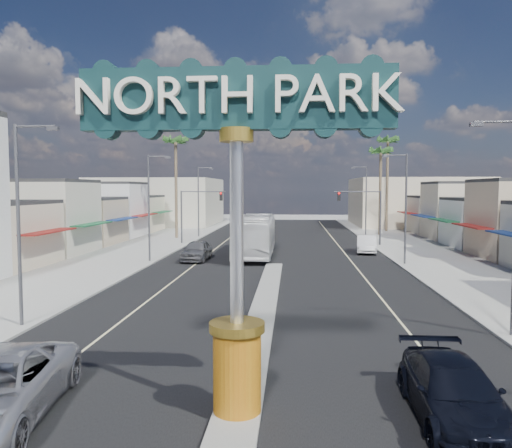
% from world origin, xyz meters
% --- Properties ---
extents(ground, '(160.00, 160.00, 0.00)m').
position_xyz_m(ground, '(0.00, 30.00, 0.00)').
color(ground, gray).
rests_on(ground, ground).
extents(road, '(20.00, 120.00, 0.01)m').
position_xyz_m(road, '(0.00, 30.00, 0.01)').
color(road, black).
rests_on(road, ground).
extents(median_island, '(1.30, 30.00, 0.16)m').
position_xyz_m(median_island, '(0.00, 14.00, 0.08)').
color(median_island, gray).
rests_on(median_island, ground).
extents(sidewalk_left, '(8.00, 120.00, 0.12)m').
position_xyz_m(sidewalk_left, '(-14.00, 30.00, 0.06)').
color(sidewalk_left, gray).
rests_on(sidewalk_left, ground).
extents(sidewalk_right, '(8.00, 120.00, 0.12)m').
position_xyz_m(sidewalk_right, '(14.00, 30.00, 0.06)').
color(sidewalk_right, gray).
rests_on(sidewalk_right, ground).
extents(storefront_row_left, '(12.00, 42.00, 6.00)m').
position_xyz_m(storefront_row_left, '(-24.00, 43.00, 3.00)').
color(storefront_row_left, beige).
rests_on(storefront_row_left, ground).
extents(storefront_row_right, '(12.00, 42.00, 6.00)m').
position_xyz_m(storefront_row_right, '(24.00, 43.00, 3.00)').
color(storefront_row_right, '#B7B29E').
rests_on(storefront_row_right, ground).
extents(backdrop_far_left, '(20.00, 20.00, 8.00)m').
position_xyz_m(backdrop_far_left, '(-22.00, 75.00, 4.00)').
color(backdrop_far_left, '#B7B29E').
rests_on(backdrop_far_left, ground).
extents(backdrop_far_right, '(20.00, 20.00, 8.00)m').
position_xyz_m(backdrop_far_right, '(22.00, 75.00, 4.00)').
color(backdrop_far_right, beige).
rests_on(backdrop_far_right, ground).
extents(gateway_sign, '(8.20, 1.50, 9.15)m').
position_xyz_m(gateway_sign, '(0.00, 1.98, 5.93)').
color(gateway_sign, '#B6570E').
rests_on(gateway_sign, median_island).
extents(traffic_signal_left, '(5.09, 0.45, 6.00)m').
position_xyz_m(traffic_signal_left, '(-9.18, 43.99, 4.27)').
color(traffic_signal_left, '#47474C').
rests_on(traffic_signal_left, ground).
extents(traffic_signal_right, '(5.09, 0.45, 6.00)m').
position_xyz_m(traffic_signal_right, '(9.18, 43.99, 4.27)').
color(traffic_signal_right, '#47474C').
rests_on(traffic_signal_right, ground).
extents(streetlight_l_near, '(2.03, 0.22, 9.00)m').
position_xyz_m(streetlight_l_near, '(-10.43, 10.00, 5.07)').
color(streetlight_l_near, '#47474C').
rests_on(streetlight_l_near, ground).
extents(streetlight_l_mid, '(2.03, 0.22, 9.00)m').
position_xyz_m(streetlight_l_mid, '(-10.43, 30.00, 5.07)').
color(streetlight_l_mid, '#47474C').
rests_on(streetlight_l_mid, ground).
extents(streetlight_l_far, '(2.03, 0.22, 9.00)m').
position_xyz_m(streetlight_l_far, '(-10.43, 52.00, 5.07)').
color(streetlight_l_far, '#47474C').
rests_on(streetlight_l_far, ground).
extents(streetlight_r_near, '(2.03, 0.22, 9.00)m').
position_xyz_m(streetlight_r_near, '(10.43, 10.00, 5.07)').
color(streetlight_r_near, '#47474C').
rests_on(streetlight_r_near, ground).
extents(streetlight_r_mid, '(2.03, 0.22, 9.00)m').
position_xyz_m(streetlight_r_mid, '(10.43, 30.00, 5.07)').
color(streetlight_r_mid, '#47474C').
rests_on(streetlight_r_mid, ground).
extents(streetlight_r_far, '(2.03, 0.22, 9.00)m').
position_xyz_m(streetlight_r_far, '(10.43, 52.00, 5.07)').
color(streetlight_r_far, '#47474C').
rests_on(streetlight_r_far, ground).
extents(palm_left_far, '(2.60, 2.60, 13.10)m').
position_xyz_m(palm_left_far, '(-13.00, 50.00, 11.50)').
color(palm_left_far, brown).
rests_on(palm_left_far, ground).
extents(palm_right_mid, '(2.60, 2.60, 12.10)m').
position_xyz_m(palm_right_mid, '(13.00, 56.00, 10.60)').
color(palm_right_mid, brown).
rests_on(palm_right_mid, ground).
extents(palm_right_far, '(2.60, 2.60, 14.10)m').
position_xyz_m(palm_right_far, '(15.00, 62.00, 12.39)').
color(palm_right_far, brown).
rests_on(palm_right_far, ground).
extents(suv_right, '(2.26, 5.46, 1.58)m').
position_xyz_m(suv_right, '(5.78, 2.17, 0.79)').
color(suv_right, black).
rests_on(suv_right, ground).
extents(car_parked_left, '(2.26, 5.21, 1.75)m').
position_xyz_m(car_parked_left, '(-6.81, 31.30, 0.87)').
color(car_parked_left, slate).
rests_on(car_parked_left, ground).
extents(car_parked_right, '(2.41, 5.31, 1.69)m').
position_xyz_m(car_parked_right, '(8.64, 37.75, 0.85)').
color(car_parked_right, silver).
rests_on(car_parked_right, ground).
extents(city_bus, '(3.23, 13.54, 3.77)m').
position_xyz_m(city_bus, '(-2.00, 34.97, 1.88)').
color(city_bus, silver).
rests_on(city_bus, ground).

